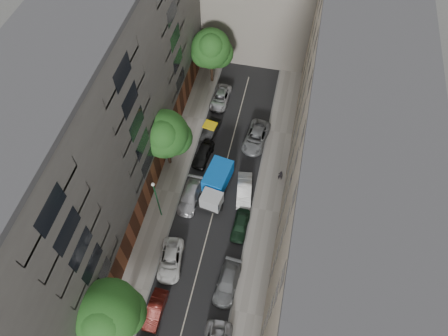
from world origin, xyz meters
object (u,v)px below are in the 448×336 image
(tarp_truck, at_px, (216,184))
(car_left_1, at_px, (155,310))
(car_left_6, at_px, (220,98))
(tree_mid, at_px, (165,136))
(car_right_4, at_px, (256,137))
(car_left_2, at_px, (170,260))
(tree_far, at_px, (212,50))
(car_right_3, at_px, (244,190))
(car_left_4, at_px, (203,154))
(pedestrian, at_px, (280,175))
(car_right_1, at_px, (227,283))
(lamp_post, at_px, (156,196))
(car_left_3, at_px, (190,196))
(tree_near, at_px, (108,315))
(car_left_5, at_px, (210,131))
(car_right_2, at_px, (240,225))

(tarp_truck, bearing_deg, car_left_1, -91.06)
(car_left_6, bearing_deg, tree_mid, -106.41)
(tarp_truck, height_order, car_right_4, tarp_truck)
(car_left_2, height_order, tree_far, tree_far)
(car_left_2, relative_size, tree_mid, 0.60)
(car_right_3, bearing_deg, car_left_4, 137.71)
(tarp_truck, distance_m, car_left_2, 9.50)
(pedestrian, bearing_deg, car_left_6, -48.77)
(car_left_4, xyz_separation_m, car_right_3, (5.60, -3.80, 0.04))
(car_left_4, distance_m, car_right_1, 15.40)
(lamp_post, bearing_deg, car_right_3, 29.22)
(tarp_truck, relative_size, car_right_3, 1.36)
(car_left_6, relative_size, car_right_1, 0.99)
(car_left_3, distance_m, pedestrian, 10.30)
(car_left_2, bearing_deg, car_left_4, 82.20)
(car_left_1, relative_size, tree_near, 0.51)
(car_left_3, height_order, car_left_4, car_left_3)
(tree_mid, bearing_deg, lamp_post, -81.58)
(tarp_truck, height_order, car_left_3, tarp_truck)
(car_left_5, xyz_separation_m, lamp_post, (-2.52, -11.94, 3.42))
(car_left_1, xyz_separation_m, car_right_4, (5.60, 21.78, 0.10))
(car_left_1, bearing_deg, lamp_post, 106.11)
(car_left_4, relative_size, car_right_2, 1.07)
(tarp_truck, height_order, car_left_6, tarp_truck)
(car_right_1, bearing_deg, car_left_6, 108.29)
(car_right_3, bearing_deg, car_right_1, -96.14)
(car_left_5, height_order, tree_far, tree_far)
(tree_mid, bearing_deg, car_left_6, 72.17)
(tree_far, height_order, lamp_post, tree_far)
(car_right_4, bearing_deg, car_right_3, -83.49)
(car_right_2, xyz_separation_m, pedestrian, (3.22, 6.84, 0.28))
(car_right_1, relative_size, tree_near, 0.61)
(car_left_2, xyz_separation_m, lamp_post, (-2.52, 4.86, 3.42))
(car_left_4, xyz_separation_m, car_left_5, (0.00, 3.60, -0.04))
(car_right_4, relative_size, tree_near, 0.70)
(car_left_1, xyz_separation_m, car_left_3, (0.00, 12.27, 0.05))
(car_right_2, xyz_separation_m, tree_far, (-7.82, 20.47, 4.69))
(car_left_1, relative_size, car_right_1, 0.83)
(car_left_2, height_order, car_left_5, car_left_2)
(car_right_3, height_order, car_right_4, car_right_4)
(lamp_post, height_order, pedestrian, lamp_post)
(car_left_6, height_order, car_right_2, car_left_6)
(car_right_4, bearing_deg, pedestrian, -47.12)
(tree_mid, bearing_deg, car_left_2, -73.06)
(car_left_5, height_order, car_left_6, car_left_5)
(car_left_4, bearing_deg, car_left_3, -82.31)
(car_left_6, relative_size, car_right_3, 1.05)
(car_left_1, relative_size, car_right_4, 0.73)
(tarp_truck, bearing_deg, car_right_1, -62.07)
(car_right_3, bearing_deg, pedestrian, 28.11)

